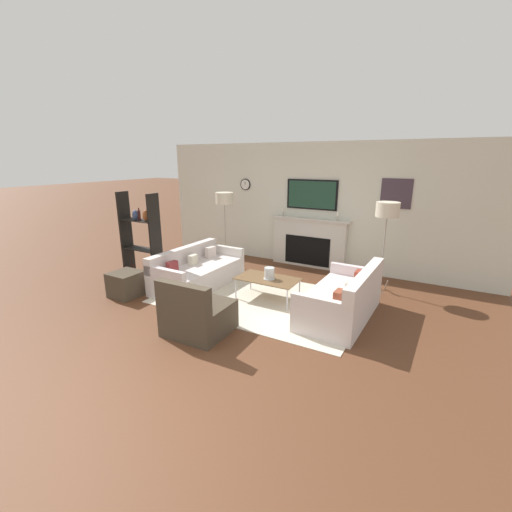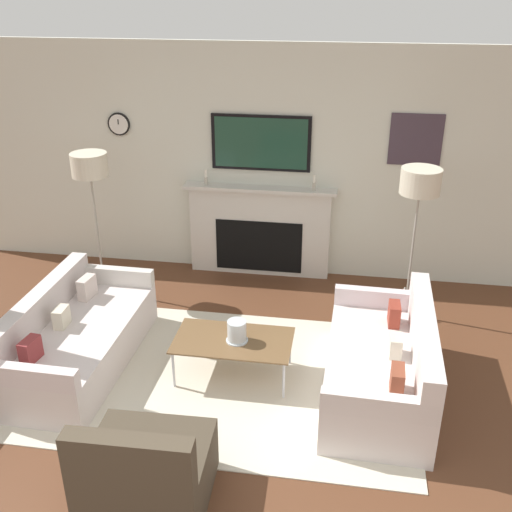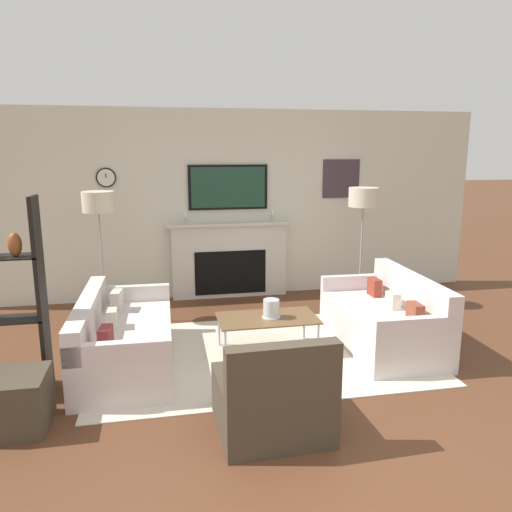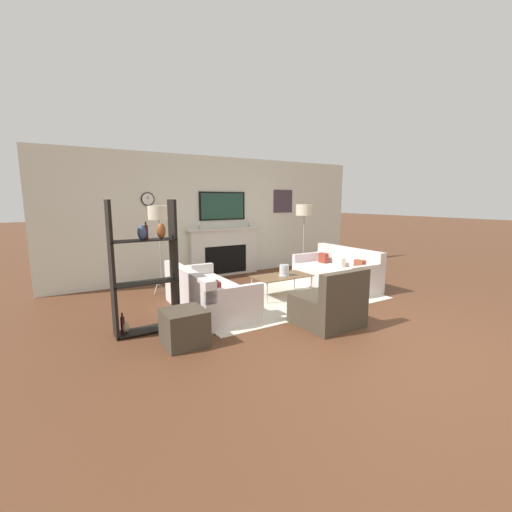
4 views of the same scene
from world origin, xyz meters
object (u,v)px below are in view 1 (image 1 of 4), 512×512
at_px(couch_left, 197,272).
at_px(floor_lamp_left, 224,199).
at_px(couch_right, 343,300).
at_px(coffee_table, 268,280).
at_px(hurricane_candle, 269,274).
at_px(armchair, 197,315).
at_px(floor_lamp_right, 388,211).
at_px(shelf_unit, 141,240).
at_px(ottoman, 126,284).

distance_m(couch_left, floor_lamp_left, 1.90).
bearing_deg(couch_right, coffee_table, 177.66).
distance_m(hurricane_candle, floor_lamp_left, 2.51).
bearing_deg(armchair, floor_lamp_left, 117.38).
xyz_separation_m(floor_lamp_right, shelf_unit, (-4.15, -1.80, -0.63)).
height_order(shelf_unit, ottoman, shelf_unit).
xyz_separation_m(armchair, shelf_unit, (-2.23, 1.11, 0.58)).
distance_m(floor_lamp_right, shelf_unit, 4.56).
bearing_deg(shelf_unit, coffee_table, 9.67).
height_order(hurricane_candle, shelf_unit, shelf_unit).
distance_m(couch_left, ottoman, 1.28).
relative_size(couch_left, ottoman, 3.78).
bearing_deg(armchair, floor_lamp_right, 56.54).
distance_m(couch_right, coffee_table, 1.33).
height_order(hurricane_candle, ottoman, hurricane_candle).
relative_size(armchair, hurricane_candle, 4.23).
bearing_deg(floor_lamp_right, shelf_unit, -156.61).
relative_size(couch_right, floor_lamp_left, 1.06).
bearing_deg(couch_left, shelf_unit, -159.78).
bearing_deg(floor_lamp_left, floor_lamp_right, 0.00).
bearing_deg(ottoman, coffee_table, 25.88).
bearing_deg(coffee_table, couch_left, -178.04).
distance_m(floor_lamp_right, ottoman, 4.76).
height_order(couch_left, coffee_table, couch_left).
bearing_deg(hurricane_candle, couch_left, -178.53).
distance_m(couch_left, coffee_table, 1.50).
height_order(armchair, floor_lamp_left, floor_lamp_left).
distance_m(couch_left, shelf_unit, 1.25).
bearing_deg(couch_right, shelf_unit, -174.41).
bearing_deg(floor_lamp_right, hurricane_candle, -138.98).
relative_size(couch_right, hurricane_candle, 8.78).
bearing_deg(floor_lamp_right, coffee_table, -139.90).
bearing_deg(couch_left, floor_lamp_right, 24.41).
bearing_deg(floor_lamp_left, armchair, -62.62).
distance_m(coffee_table, floor_lamp_left, 2.53).
xyz_separation_m(couch_left, shelf_unit, (-1.03, -0.38, 0.59)).
bearing_deg(hurricane_candle, shelf_unit, -170.73).
xyz_separation_m(shelf_unit, ottoman, (0.28, -0.66, -0.63)).
distance_m(shelf_unit, ottoman, 0.96).
bearing_deg(floor_lamp_left, couch_right, -24.40).
distance_m(coffee_table, shelf_unit, 2.61).
height_order(floor_lamp_left, ottoman, floor_lamp_left).
xyz_separation_m(couch_right, hurricane_candle, (-1.29, 0.04, 0.20)).
bearing_deg(couch_left, hurricane_candle, 1.47).
relative_size(hurricane_candle, floor_lamp_left, 0.12).
distance_m(armchair, hurricane_candle, 1.58).
bearing_deg(armchair, couch_left, 128.92).
distance_m(floor_lamp_left, ottoman, 2.80).
relative_size(couch_right, ottoman, 3.53).
bearing_deg(hurricane_candle, coffee_table, 162.65).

